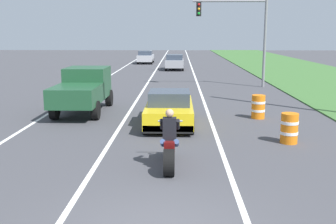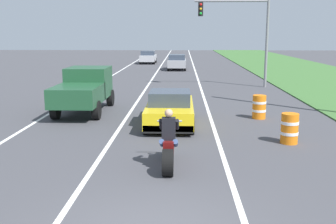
{
  "view_description": "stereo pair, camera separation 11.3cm",
  "coord_description": "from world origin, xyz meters",
  "px_view_note": "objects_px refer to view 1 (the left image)",
  "views": [
    {
      "loc": [
        0.48,
        -6.63,
        3.58
      ],
      "look_at": [
        0.12,
        6.64,
        1.0
      ],
      "focal_mm": 43.67,
      "sensor_mm": 36.0,
      "label": 1
    },
    {
      "loc": [
        0.59,
        -6.63,
        3.58
      ],
      "look_at": [
        0.12,
        6.64,
        1.0
      ],
      "focal_mm": 43.67,
      "sensor_mm": 36.0,
      "label": 2
    }
  ],
  "objects_px": {
    "construction_barrel_nearest": "(289,128)",
    "pickup_truck_left_lane_dark_green": "(83,88)",
    "distant_car_further_ahead": "(146,57)",
    "construction_barrel_mid": "(258,107)",
    "sports_car_yellow": "(169,109)",
    "traffic_light_mast_near": "(242,26)",
    "distant_car_far_ahead": "(175,62)",
    "motorcycle_with_rider": "(170,147)"
  },
  "relations": [
    {
      "from": "construction_barrel_nearest",
      "to": "pickup_truck_left_lane_dark_green",
      "type": "bearing_deg",
      "value": 147.29
    },
    {
      "from": "distant_car_further_ahead",
      "to": "construction_barrel_mid",
      "type": "bearing_deg",
      "value": -76.92
    },
    {
      "from": "sports_car_yellow",
      "to": "distant_car_further_ahead",
      "type": "height_order",
      "value": "distant_car_further_ahead"
    },
    {
      "from": "traffic_light_mast_near",
      "to": "construction_barrel_mid",
      "type": "relative_size",
      "value": 6.0
    },
    {
      "from": "traffic_light_mast_near",
      "to": "distant_car_far_ahead",
      "type": "bearing_deg",
      "value": 109.49
    },
    {
      "from": "sports_car_yellow",
      "to": "traffic_light_mast_near",
      "type": "distance_m",
      "value": 12.92
    },
    {
      "from": "traffic_light_mast_near",
      "to": "distant_car_further_ahead",
      "type": "height_order",
      "value": "traffic_light_mast_near"
    },
    {
      "from": "construction_barrel_nearest",
      "to": "construction_barrel_mid",
      "type": "height_order",
      "value": "same"
    },
    {
      "from": "motorcycle_with_rider",
      "to": "distant_car_far_ahead",
      "type": "bearing_deg",
      "value": 90.39
    },
    {
      "from": "sports_car_yellow",
      "to": "construction_barrel_nearest",
      "type": "relative_size",
      "value": 4.3
    },
    {
      "from": "traffic_light_mast_near",
      "to": "pickup_truck_left_lane_dark_green",
      "type": "bearing_deg",
      "value": -132.84
    },
    {
      "from": "pickup_truck_left_lane_dark_green",
      "to": "traffic_light_mast_near",
      "type": "relative_size",
      "value": 0.8
    },
    {
      "from": "pickup_truck_left_lane_dark_green",
      "to": "distant_car_further_ahead",
      "type": "xyz_separation_m",
      "value": [
        0.37,
        30.46,
        -0.33
      ]
    },
    {
      "from": "sports_car_yellow",
      "to": "distant_car_further_ahead",
      "type": "relative_size",
      "value": 1.08
    },
    {
      "from": "construction_barrel_nearest",
      "to": "construction_barrel_mid",
      "type": "distance_m",
      "value": 3.97
    },
    {
      "from": "distant_car_far_ahead",
      "to": "construction_barrel_nearest",
      "type": "bearing_deg",
      "value": -81.47
    },
    {
      "from": "construction_barrel_mid",
      "to": "distant_car_far_ahead",
      "type": "relative_size",
      "value": 0.25
    },
    {
      "from": "traffic_light_mast_near",
      "to": "distant_car_further_ahead",
      "type": "distance_m",
      "value": 23.04
    },
    {
      "from": "sports_car_yellow",
      "to": "traffic_light_mast_near",
      "type": "height_order",
      "value": "traffic_light_mast_near"
    },
    {
      "from": "motorcycle_with_rider",
      "to": "distant_car_further_ahead",
      "type": "height_order",
      "value": "motorcycle_with_rider"
    },
    {
      "from": "motorcycle_with_rider",
      "to": "construction_barrel_mid",
      "type": "distance_m",
      "value": 7.54
    },
    {
      "from": "construction_barrel_mid",
      "to": "distant_car_further_ahead",
      "type": "relative_size",
      "value": 0.25
    },
    {
      "from": "motorcycle_with_rider",
      "to": "construction_barrel_mid",
      "type": "relative_size",
      "value": 2.21
    },
    {
      "from": "sports_car_yellow",
      "to": "motorcycle_with_rider",
      "type": "bearing_deg",
      "value": -88.6
    },
    {
      "from": "construction_barrel_nearest",
      "to": "construction_barrel_mid",
      "type": "relative_size",
      "value": 1.0
    },
    {
      "from": "distant_car_further_ahead",
      "to": "construction_barrel_nearest",
      "type": "bearing_deg",
      "value": -77.92
    },
    {
      "from": "distant_car_far_ahead",
      "to": "motorcycle_with_rider",
      "type": "bearing_deg",
      "value": -89.61
    },
    {
      "from": "construction_barrel_nearest",
      "to": "distant_car_far_ahead",
      "type": "xyz_separation_m",
      "value": [
        -4.08,
        27.21,
        0.27
      ]
    },
    {
      "from": "traffic_light_mast_near",
      "to": "distant_car_far_ahead",
      "type": "xyz_separation_m",
      "value": [
        -4.58,
        12.94,
        -3.24
      ]
    },
    {
      "from": "traffic_light_mast_near",
      "to": "distant_car_further_ahead",
      "type": "bearing_deg",
      "value": 110.84
    },
    {
      "from": "distant_car_far_ahead",
      "to": "distant_car_further_ahead",
      "type": "relative_size",
      "value": 1.0
    },
    {
      "from": "traffic_light_mast_near",
      "to": "motorcycle_with_rider",
      "type": "bearing_deg",
      "value": -104.49
    },
    {
      "from": "traffic_light_mast_near",
      "to": "distant_car_far_ahead",
      "type": "height_order",
      "value": "traffic_light_mast_near"
    },
    {
      "from": "construction_barrel_mid",
      "to": "sports_car_yellow",
      "type": "bearing_deg",
      "value": -160.56
    },
    {
      "from": "traffic_light_mast_near",
      "to": "construction_barrel_nearest",
      "type": "distance_m",
      "value": 14.7
    },
    {
      "from": "pickup_truck_left_lane_dark_green",
      "to": "distant_car_further_ahead",
      "type": "height_order",
      "value": "pickup_truck_left_lane_dark_green"
    },
    {
      "from": "pickup_truck_left_lane_dark_green",
      "to": "construction_barrel_nearest",
      "type": "relative_size",
      "value": 4.8
    },
    {
      "from": "pickup_truck_left_lane_dark_green",
      "to": "distant_car_further_ahead",
      "type": "bearing_deg",
      "value": 89.31
    },
    {
      "from": "motorcycle_with_rider",
      "to": "distant_car_further_ahead",
      "type": "xyz_separation_m",
      "value": [
        -3.74,
        38.25,
        0.18
      ]
    },
    {
      "from": "pickup_truck_left_lane_dark_green",
      "to": "construction_barrel_mid",
      "type": "xyz_separation_m",
      "value": [
        7.71,
        -1.17,
        -0.6
      ]
    },
    {
      "from": "motorcycle_with_rider",
      "to": "distant_car_far_ahead",
      "type": "distance_m",
      "value": 29.87
    },
    {
      "from": "sports_car_yellow",
      "to": "pickup_truck_left_lane_dark_green",
      "type": "bearing_deg",
      "value": 148.0
    }
  ]
}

